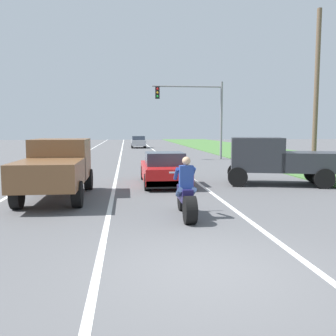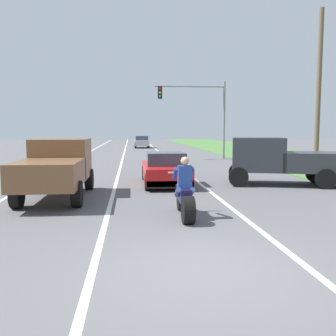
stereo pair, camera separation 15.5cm
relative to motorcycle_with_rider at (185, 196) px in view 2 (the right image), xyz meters
The scene contains 12 objects.
ground_plane 3.66m from the motorcycle_with_rider, 93.84° to the right, with size 160.00×160.00×0.00m, color #565659.
lane_stripe_left_solid 17.35m from the motorcycle_with_rider, 108.99° to the left, with size 0.14×120.00×0.01m, color white.
lane_stripe_right_solid 16.48m from the motorcycle_with_rider, 84.57° to the left, with size 0.14×120.00×0.01m, color white.
lane_stripe_centre_dashed 16.53m from the motorcycle_with_rider, 97.10° to the left, with size 0.14×120.00×0.01m, color white.
grass_verge_right 20.13m from the motorcycle_with_rider, 54.53° to the left, with size 10.00×120.00×0.06m, color #477538.
motorcycle_with_rider is the anchor object (origin of this frame).
sports_car_red 6.09m from the motorcycle_with_rider, 89.52° to the left, with size 1.84×4.30×1.37m.
pickup_truck_left_lane_brown 5.12m from the motorcycle_with_rider, 139.57° to the left, with size 2.02×4.80×1.98m.
pickup_truck_right_shoulder_dark_grey 7.35m from the motorcycle_with_rider, 48.60° to the left, with size 5.14×3.14×1.98m.
traffic_light_mast_near 19.92m from the motorcycle_with_rider, 77.85° to the left, with size 5.50×0.34×6.00m.
utility_pole_roadside 12.54m from the motorcycle_with_rider, 47.36° to the left, with size 0.24×0.24×8.35m, color brown.
distant_car_far_ahead 37.90m from the motorcycle_with_rider, 89.98° to the left, with size 1.80×4.00×1.50m.
Camera 2 is at (-1.15, -5.92, 2.32)m, focal length 39.89 mm.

